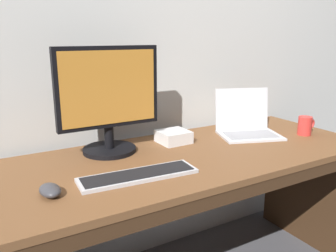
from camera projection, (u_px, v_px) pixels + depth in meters
name	position (u px, v px, depth m)	size (l,w,h in m)	color
desk	(193.00, 189.00, 1.59)	(1.71, 0.69, 0.71)	brown
laptop_silver	(247.00, 124.00, 1.84)	(0.37, 0.34, 0.23)	silver
external_monitor	(108.00, 99.00, 1.50)	(0.45, 0.24, 0.47)	black
wired_keyboard	(138.00, 175.00, 1.29)	(0.45, 0.16, 0.02)	#BCBCC1
computer_mouse	(50.00, 190.00, 1.14)	(0.07, 0.10, 0.04)	#38383D
external_drive_box	(174.00, 137.00, 1.70)	(0.14, 0.14, 0.06)	silver
coffee_mug	(305.00, 126.00, 1.83)	(0.11, 0.07, 0.10)	red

